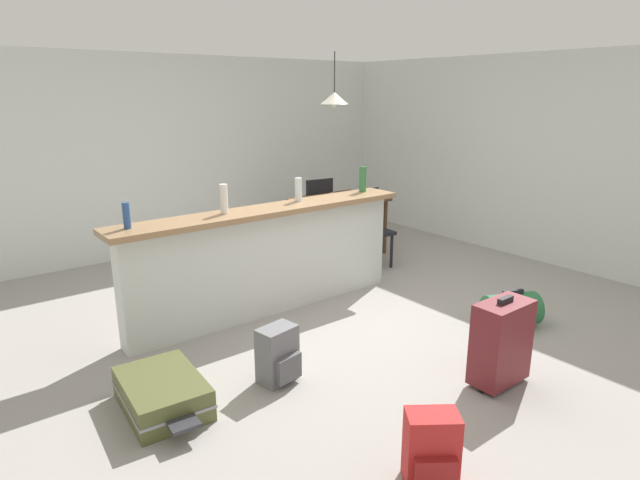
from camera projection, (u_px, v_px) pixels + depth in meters
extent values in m
cube|color=gray|center=(341.00, 315.00, 5.08)|extent=(13.00, 13.00, 0.05)
cube|color=silver|center=(194.00, 153.00, 7.04)|extent=(6.60, 0.10, 2.50)
cube|color=silver|center=(508.00, 156.00, 6.77)|extent=(0.10, 6.00, 2.50)
cube|color=silver|center=(269.00, 263.00, 4.99)|extent=(2.80, 0.20, 0.97)
cube|color=#93704C|center=(267.00, 211.00, 4.85)|extent=(2.96, 0.40, 0.05)
cylinder|color=#284C89|center=(126.00, 216.00, 4.09)|extent=(0.06, 0.06, 0.21)
cylinder|color=silver|center=(224.00, 199.00, 4.58)|extent=(0.07, 0.07, 0.26)
cylinder|color=silver|center=(298.00, 189.00, 5.12)|extent=(0.07, 0.07, 0.23)
cylinder|color=#2D6B38|center=(363.00, 179.00, 5.60)|extent=(0.07, 0.07, 0.27)
cube|color=#4C331E|center=(339.00, 200.00, 6.72)|extent=(1.10, 0.80, 0.04)
cylinder|color=#4C331E|center=(326.00, 240.00, 6.27)|extent=(0.06, 0.06, 0.70)
cylinder|color=#4C331E|center=(385.00, 227.00, 6.85)|extent=(0.06, 0.06, 0.70)
cylinder|color=#4C331E|center=(293.00, 229.00, 6.79)|extent=(0.06, 0.06, 0.70)
cylinder|color=#4C331E|center=(350.00, 218.00, 7.37)|extent=(0.06, 0.06, 0.70)
cube|color=black|center=(373.00, 232.00, 6.31)|extent=(0.43, 0.43, 0.04)
cube|color=black|center=(364.00, 208.00, 6.38)|extent=(0.40, 0.07, 0.48)
cylinder|color=black|center=(371.00, 256.00, 6.15)|extent=(0.04, 0.04, 0.41)
cylinder|color=black|center=(391.00, 251.00, 6.32)|extent=(0.04, 0.04, 0.41)
cylinder|color=black|center=(354.00, 249.00, 6.41)|extent=(0.04, 0.04, 0.41)
cylinder|color=black|center=(375.00, 245.00, 6.58)|extent=(0.04, 0.04, 0.41)
cube|color=black|center=(313.00, 213.00, 7.28)|extent=(0.44, 0.44, 0.04)
cube|color=black|center=(320.00, 197.00, 7.06)|extent=(0.40, 0.08, 0.48)
cylinder|color=black|center=(317.00, 225.00, 7.55)|extent=(0.04, 0.04, 0.41)
cylinder|color=black|center=(297.00, 228.00, 7.39)|extent=(0.04, 0.04, 0.41)
cylinder|color=black|center=(329.00, 230.00, 7.29)|extent=(0.04, 0.04, 0.41)
cylinder|color=black|center=(309.00, 233.00, 7.13)|extent=(0.04, 0.04, 0.41)
cylinder|color=black|center=(335.00, 73.00, 6.28)|extent=(0.01, 0.01, 0.48)
cone|color=white|center=(334.00, 98.00, 6.36)|extent=(0.34, 0.34, 0.14)
sphere|color=white|center=(334.00, 105.00, 6.38)|extent=(0.07, 0.07, 0.07)
cube|color=#51562D|center=(162.00, 393.00, 3.52)|extent=(0.53, 0.71, 0.22)
cube|color=gray|center=(162.00, 393.00, 3.52)|extent=(0.54, 0.73, 0.02)
cube|color=#2D2D33|center=(184.00, 424.00, 3.19)|extent=(0.19, 0.15, 0.02)
cylinder|color=#286B3D|center=(511.00, 310.00, 4.76)|extent=(0.56, 0.47, 0.30)
cube|color=black|center=(513.00, 292.00, 4.72)|extent=(0.19, 0.11, 0.04)
cube|color=red|center=(431.00, 449.00, 2.82)|extent=(0.33, 0.31, 0.42)
cube|color=maroon|center=(435.00, 475.00, 2.73)|extent=(0.21, 0.18, 0.19)
cube|color=black|center=(414.00, 440.00, 2.92)|extent=(0.04, 0.04, 0.36)
cube|color=black|center=(439.00, 440.00, 2.92)|extent=(0.04, 0.04, 0.36)
cube|color=maroon|center=(501.00, 342.00, 3.76)|extent=(0.44, 0.24, 0.60)
cylinder|color=black|center=(512.00, 371.00, 3.95)|extent=(0.06, 0.03, 0.06)
cylinder|color=black|center=(482.00, 388.00, 3.73)|extent=(0.06, 0.03, 0.06)
cube|color=#232328|center=(505.00, 300.00, 3.67)|extent=(0.14, 0.04, 0.04)
cube|color=slate|center=(277.00, 354.00, 3.84)|extent=(0.31, 0.22, 0.42)
cube|color=#515155|center=(288.00, 368.00, 3.78)|extent=(0.23, 0.10, 0.19)
cube|color=black|center=(261.00, 356.00, 3.86)|extent=(0.04, 0.03, 0.36)
cube|color=black|center=(275.00, 349.00, 3.96)|extent=(0.04, 0.03, 0.36)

